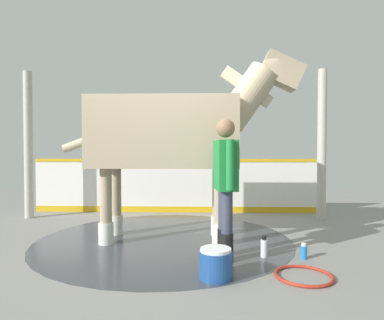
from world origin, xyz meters
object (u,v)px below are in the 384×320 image
object	(u,v)px
handler	(225,179)
bottle_spray	(304,252)
hose_coil	(304,276)
bottle_shampoo	(264,247)
horse	(173,134)
wash_bucket	(216,264)

from	to	relation	value
handler	bottle_spray	size ratio (longest dim) A/B	8.87
handler	hose_coil	distance (m)	1.30
bottle_shampoo	bottle_spray	xyz separation A→B (m)	(-0.40, -0.22, -0.03)
hose_coil	horse	bearing A→B (deg)	-9.58
handler	hose_coil	world-z (taller)	handler
bottle_spray	hose_coil	world-z (taller)	bottle_spray
handler	wash_bucket	xyz separation A→B (m)	(-0.24, 0.59, -0.79)
hose_coil	bottle_spray	bearing A→B (deg)	-72.03
horse	bottle_spray	bearing A→B (deg)	-26.79
bottle_shampoo	bottle_spray	world-z (taller)	bottle_shampoo
horse	wash_bucket	distance (m)	2.04
horse	handler	bearing A→B (deg)	-50.57
hose_coil	handler	bearing A→B (deg)	-2.53
wash_bucket	bottle_spray	xyz separation A→B (m)	(-0.50, -1.12, -0.06)
handler	hose_coil	bearing A→B (deg)	136.57
horse	handler	distance (m)	1.20
hose_coil	bottle_shampoo	bearing A→B (deg)	-31.35
horse	bottle_shampoo	bearing A→B (deg)	-33.75
handler	wash_bucket	bearing A→B (deg)	71.48
handler	bottle_shampoo	bearing A→B (deg)	-178.55
wash_bucket	bottle_shampoo	bearing A→B (deg)	-96.59
bottle_shampoo	hose_coil	distance (m)	0.69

